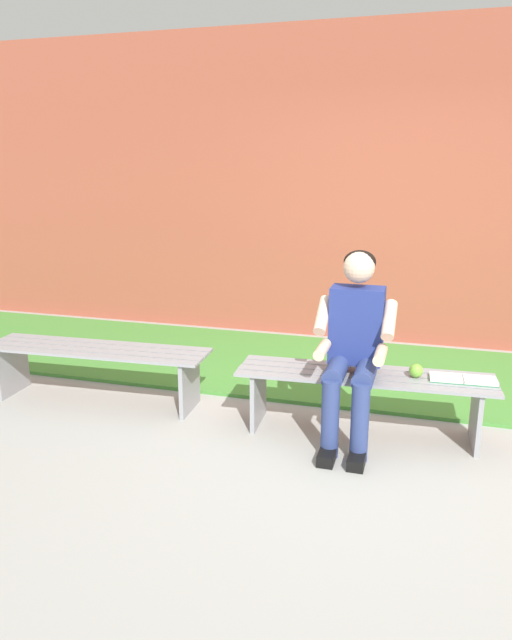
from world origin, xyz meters
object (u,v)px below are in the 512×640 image
(bench_far, at_px, (97,360))
(apple, at_px, (416,371))
(bench_near, at_px, (364,388))
(book_open, at_px, (463,379))
(person_seated, at_px, (354,341))

(bench_far, bearing_deg, apple, -179.40)
(bench_near, xyz_separation_m, book_open, (-0.61, -0.04, 0.11))
(bench_far, relative_size, apple, 19.27)
(apple, bearing_deg, bench_near, 4.29)
(bench_near, height_order, bench_far, same)
(bench_near, xyz_separation_m, person_seated, (0.07, 0.10, 0.35))
(person_seated, relative_size, apple, 13.74)
(bench_near, height_order, book_open, book_open)
(person_seated, height_order, book_open, person_seated)
(bench_near, xyz_separation_m, bench_far, (1.99, -0.00, 0.00))
(bench_far, height_order, book_open, book_open)
(bench_far, bearing_deg, person_seated, 177.07)
(apple, relative_size, book_open, 0.21)
(bench_far, height_order, person_seated, person_seated)
(bench_near, xyz_separation_m, apple, (-0.32, -0.02, 0.15))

